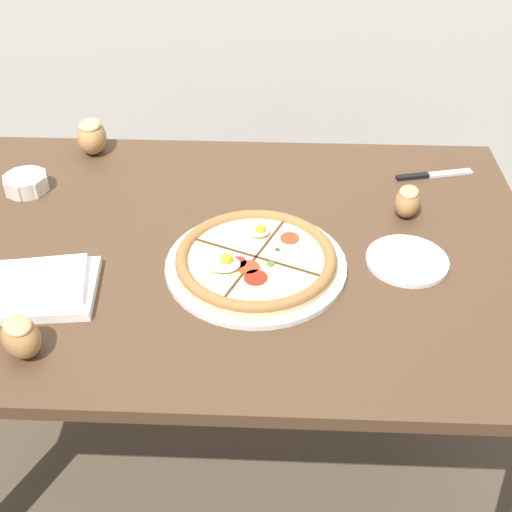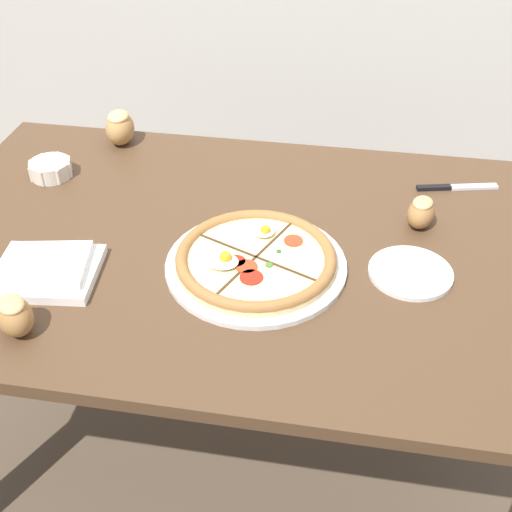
{
  "view_description": "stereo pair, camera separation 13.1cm",
  "coord_description": "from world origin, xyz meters",
  "px_view_note": "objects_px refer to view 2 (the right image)",
  "views": [
    {
      "loc": [
        0.13,
        -1.12,
        1.57
      ],
      "look_at": [
        0.09,
        -0.08,
        0.76
      ],
      "focal_mm": 45.0,
      "sensor_mm": 36.0,
      "label": 1
    },
    {
      "loc": [
        0.26,
        -1.11,
        1.57
      ],
      "look_at": [
        0.09,
        -0.08,
        0.76
      ],
      "focal_mm": 45.0,
      "sensor_mm": 36.0,
      "label": 2
    }
  ],
  "objects_px": {
    "pizza": "(256,260)",
    "bread_piece_far": "(14,315)",
    "bread_piece_mid": "(120,127)",
    "knife_main": "(456,187)",
    "dining_table": "(226,271)",
    "napkin_folded": "(46,270)",
    "side_saucer": "(410,273)",
    "bread_piece_near": "(421,212)",
    "ramekin_bowl": "(51,168)"
  },
  "relations": [
    {
      "from": "bread_piece_mid",
      "to": "pizza",
      "type": "bearing_deg",
      "value": -46.32
    },
    {
      "from": "bread_piece_far",
      "to": "knife_main",
      "type": "bearing_deg",
      "value": 37.71
    },
    {
      "from": "pizza",
      "to": "bread_piece_near",
      "type": "height_order",
      "value": "bread_piece_near"
    },
    {
      "from": "napkin_folded",
      "to": "side_saucer",
      "type": "distance_m",
      "value": 0.74
    },
    {
      "from": "napkin_folded",
      "to": "side_saucer",
      "type": "bearing_deg",
      "value": 10.02
    },
    {
      "from": "bread_piece_mid",
      "to": "side_saucer",
      "type": "distance_m",
      "value": 0.89
    },
    {
      "from": "bread_piece_mid",
      "to": "side_saucer",
      "type": "bearing_deg",
      "value": -30.06
    },
    {
      "from": "ramekin_bowl",
      "to": "dining_table",
      "type": "bearing_deg",
      "value": -21.57
    },
    {
      "from": "side_saucer",
      "to": "dining_table",
      "type": "bearing_deg",
      "value": 172.27
    },
    {
      "from": "napkin_folded",
      "to": "bread_piece_near",
      "type": "bearing_deg",
      "value": 22.3
    },
    {
      "from": "pizza",
      "to": "napkin_folded",
      "type": "distance_m",
      "value": 0.43
    },
    {
      "from": "pizza",
      "to": "bread_piece_far",
      "type": "height_order",
      "value": "bread_piece_far"
    },
    {
      "from": "bread_piece_mid",
      "to": "dining_table",
      "type": "bearing_deg",
      "value": -46.62
    },
    {
      "from": "bread_piece_near",
      "to": "knife_main",
      "type": "relative_size",
      "value": 0.47
    },
    {
      "from": "napkin_folded",
      "to": "bread_piece_far",
      "type": "relative_size",
      "value": 2.12
    },
    {
      "from": "pizza",
      "to": "ramekin_bowl",
      "type": "relative_size",
      "value": 3.42
    },
    {
      "from": "side_saucer",
      "to": "knife_main",
      "type": "bearing_deg",
      "value": 71.82
    },
    {
      "from": "ramekin_bowl",
      "to": "bread_piece_mid",
      "type": "relative_size",
      "value": 0.99
    },
    {
      "from": "knife_main",
      "to": "bread_piece_mid",
      "type": "bearing_deg",
      "value": 161.01
    },
    {
      "from": "dining_table",
      "to": "napkin_folded",
      "type": "relative_size",
      "value": 6.22
    },
    {
      "from": "bread_piece_mid",
      "to": "side_saucer",
      "type": "height_order",
      "value": "bread_piece_mid"
    },
    {
      "from": "dining_table",
      "to": "knife_main",
      "type": "bearing_deg",
      "value": 30.25
    },
    {
      "from": "dining_table",
      "to": "pizza",
      "type": "height_order",
      "value": "pizza"
    },
    {
      "from": "dining_table",
      "to": "bread_piece_far",
      "type": "distance_m",
      "value": 0.48
    },
    {
      "from": "pizza",
      "to": "bread_piece_mid",
      "type": "height_order",
      "value": "bread_piece_mid"
    },
    {
      "from": "napkin_folded",
      "to": "knife_main",
      "type": "bearing_deg",
      "value": 29.79
    },
    {
      "from": "ramekin_bowl",
      "to": "bread_piece_mid",
      "type": "distance_m",
      "value": 0.23
    },
    {
      "from": "side_saucer",
      "to": "napkin_folded",
      "type": "bearing_deg",
      "value": -169.98
    },
    {
      "from": "dining_table",
      "to": "napkin_folded",
      "type": "height_order",
      "value": "napkin_folded"
    },
    {
      "from": "bread_piece_far",
      "to": "knife_main",
      "type": "xyz_separation_m",
      "value": [
        0.83,
        0.64,
        -0.04
      ]
    },
    {
      "from": "dining_table",
      "to": "bread_piece_near",
      "type": "relative_size",
      "value": 14.8
    },
    {
      "from": "dining_table",
      "to": "knife_main",
      "type": "relative_size",
      "value": 6.99
    },
    {
      "from": "pizza",
      "to": "ramekin_bowl",
      "type": "height_order",
      "value": "pizza"
    },
    {
      "from": "napkin_folded",
      "to": "bread_piece_mid",
      "type": "xyz_separation_m",
      "value": [
        -0.04,
        0.58,
        0.03
      ]
    },
    {
      "from": "bread_piece_near",
      "to": "side_saucer",
      "type": "bearing_deg",
      "value": -97.09
    },
    {
      "from": "napkin_folded",
      "to": "dining_table",
      "type": "bearing_deg",
      "value": 29.05
    },
    {
      "from": "ramekin_bowl",
      "to": "bread_piece_near",
      "type": "bearing_deg",
      "value": -4.2
    },
    {
      "from": "dining_table",
      "to": "bread_piece_far",
      "type": "relative_size",
      "value": 13.21
    },
    {
      "from": "ramekin_bowl",
      "to": "bread_piece_near",
      "type": "height_order",
      "value": "bread_piece_near"
    },
    {
      "from": "ramekin_bowl",
      "to": "napkin_folded",
      "type": "relative_size",
      "value": 0.49
    },
    {
      "from": "bread_piece_near",
      "to": "bread_piece_far",
      "type": "height_order",
      "value": "bread_piece_far"
    },
    {
      "from": "pizza",
      "to": "bread_piece_mid",
      "type": "relative_size",
      "value": 3.38
    },
    {
      "from": "pizza",
      "to": "side_saucer",
      "type": "bearing_deg",
      "value": 5.44
    },
    {
      "from": "bread_piece_mid",
      "to": "bread_piece_near",
      "type": "bearing_deg",
      "value": -18.56
    },
    {
      "from": "bread_piece_mid",
      "to": "side_saucer",
      "type": "relative_size",
      "value": 0.65
    },
    {
      "from": "pizza",
      "to": "bread_piece_far",
      "type": "relative_size",
      "value": 3.56
    },
    {
      "from": "ramekin_bowl",
      "to": "side_saucer",
      "type": "xyz_separation_m",
      "value": [
        0.89,
        -0.25,
        -0.02
      ]
    },
    {
      "from": "ramekin_bowl",
      "to": "bread_piece_near",
      "type": "relative_size",
      "value": 1.16
    },
    {
      "from": "napkin_folded",
      "to": "side_saucer",
      "type": "height_order",
      "value": "napkin_folded"
    },
    {
      "from": "dining_table",
      "to": "side_saucer",
      "type": "bearing_deg",
      "value": -7.73
    }
  ]
}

